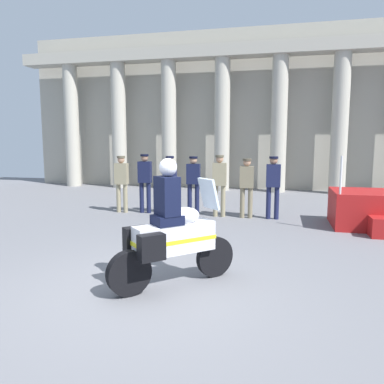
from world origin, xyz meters
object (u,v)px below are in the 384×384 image
officer_in_row_5 (247,183)px  motorcycle_with_rider (170,234)px  officer_in_row_3 (193,180)px  officer_in_row_4 (219,181)px  officer_in_row_6 (273,182)px  officer_in_row_0 (122,179)px  officer_in_row_1 (145,178)px  officer_in_row_2 (170,180)px

officer_in_row_5 → motorcycle_with_rider: motorcycle_with_rider is taller
officer_in_row_3 → motorcycle_with_rider: size_ratio=0.89×
officer_in_row_4 → motorcycle_with_rider: (0.12, -5.33, -0.24)m
officer_in_row_5 → officer_in_row_6: 0.72m
officer_in_row_3 → officer_in_row_6: size_ratio=0.99×
officer_in_row_0 → motorcycle_with_rider: size_ratio=0.89×
officer_in_row_5 → motorcycle_with_rider: bearing=80.3°
officer_in_row_3 → officer_in_row_5: (1.54, -0.10, -0.03)m
officer_in_row_0 → officer_in_row_5: bearing=177.3°
officer_in_row_1 → officer_in_row_2: officer_in_row_1 is taller
officer_in_row_0 → motorcycle_with_rider: motorcycle_with_rider is taller
officer_in_row_0 → officer_in_row_1: bearing=-176.2°
officer_in_row_4 → motorcycle_with_rider: motorcycle_with_rider is taller
officer_in_row_1 → officer_in_row_3: bearing=178.2°
officer_in_row_0 → officer_in_row_4: bearing=177.6°
officer_in_row_3 → officer_in_row_0: bearing=0.0°
officer_in_row_1 → officer_in_row_2: 0.77m
officer_in_row_3 → officer_in_row_5: size_ratio=1.02×
officer_in_row_1 → motorcycle_with_rider: motorcycle_with_rider is taller
officer_in_row_0 → motorcycle_with_rider: (3.07, -5.31, -0.21)m
officer_in_row_0 → officer_in_row_3: size_ratio=1.00×
officer_in_row_2 → officer_in_row_3: 0.70m
officer_in_row_4 → officer_in_row_5: 0.77m
officer_in_row_1 → officer_in_row_4: officer_in_row_1 is taller
officer_in_row_1 → officer_in_row_5: bearing=175.8°
officer_in_row_2 → motorcycle_with_rider: 5.65m
officer_in_row_3 → officer_in_row_5: 1.54m
officer_in_row_1 → motorcycle_with_rider: (2.36, -5.39, -0.24)m
officer_in_row_5 → officer_in_row_4: bearing=-3.9°
officer_in_row_1 → officer_in_row_4: size_ratio=1.00×
officer_in_row_2 → officer_in_row_3: (0.70, 0.01, 0.00)m
officer_in_row_4 → motorcycle_with_rider: bearing=88.5°
officer_in_row_3 → officer_in_row_4: 0.78m
officer_in_row_3 → motorcycle_with_rider: motorcycle_with_rider is taller
officer_in_row_1 → officer_in_row_3: 1.47m
officer_in_row_2 → officer_in_row_3: size_ratio=1.00×
officer_in_row_5 → motorcycle_with_rider: size_ratio=0.87×
officer_in_row_1 → motorcycle_with_rider: size_ratio=0.92×
officer_in_row_0 → officer_in_row_6: size_ratio=0.98×
officer_in_row_0 → officer_in_row_5: (3.72, 0.00, -0.02)m
officer_in_row_4 → officer_in_row_5: bearing=176.1°
officer_in_row_5 → motorcycle_with_rider: 5.36m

